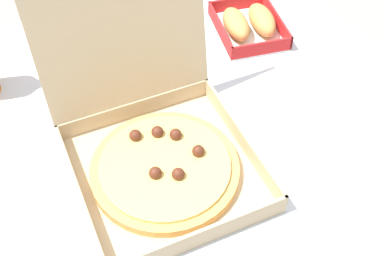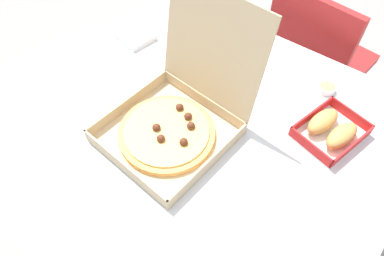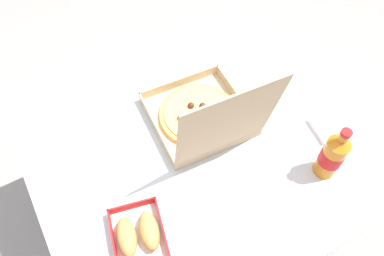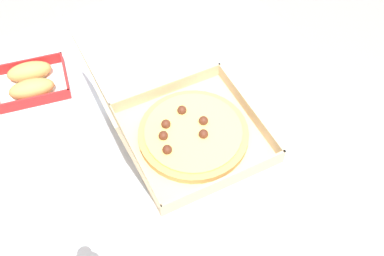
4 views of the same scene
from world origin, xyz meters
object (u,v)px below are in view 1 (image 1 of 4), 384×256
object	(u,v)px
chair	(88,19)
pizza_box_open	(157,143)
dipping_sauce_cup	(188,4)
bread_side_box	(249,24)

from	to	relation	value
chair	pizza_box_open	size ratio (longest dim) A/B	2.02
pizza_box_open	dipping_sauce_cup	distance (m)	0.51
chair	pizza_box_open	xyz separation A→B (m)	(-0.12, -0.80, 0.28)
chair	bread_side_box	world-z (taller)	chair
pizza_box_open	dipping_sauce_cup	size ratio (longest dim) A/B	7.32
chair	pizza_box_open	distance (m)	0.86
pizza_box_open	bread_side_box	bearing A→B (deg)	34.43
chair	pizza_box_open	bearing A→B (deg)	-98.70
chair	dipping_sauce_cup	bearing A→B (deg)	-67.00
pizza_box_open	chair	bearing A→B (deg)	81.30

